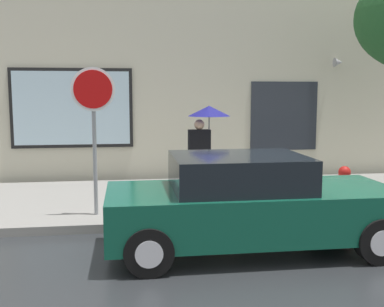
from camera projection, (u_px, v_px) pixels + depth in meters
ground_plane at (272, 246)px, 7.11m from camera, size 60.00×60.00×0.00m
sidewalk at (229, 198)px, 10.04m from camera, size 20.00×4.00×0.15m
building_facade at (208, 47)px, 12.05m from camera, size 20.00×0.67×7.00m
parked_car at (249, 204)px, 6.82m from camera, size 4.20×1.82×1.42m
fire_hydrant at (344, 187)px, 8.89m from camera, size 0.30×0.44×0.78m
pedestrian_with_umbrella at (206, 125)px, 9.99m from camera, size 0.90×0.90×1.88m
stop_sign at (94, 112)px, 8.10m from camera, size 0.76×0.10×2.60m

